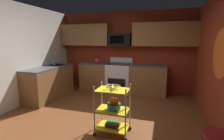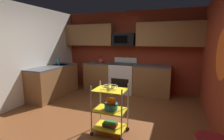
% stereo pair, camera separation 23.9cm
% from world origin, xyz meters
% --- Properties ---
extents(floor, '(4.40, 4.80, 0.04)m').
position_xyz_m(floor, '(0.00, 0.00, -0.02)').
color(floor, brown).
rests_on(floor, ground).
extents(wall_back, '(4.52, 0.06, 2.60)m').
position_xyz_m(wall_back, '(0.00, 2.43, 1.30)').
color(wall_back, maroon).
rests_on(wall_back, ground).
extents(wall_left, '(0.06, 4.80, 2.60)m').
position_xyz_m(wall_left, '(-2.23, 0.00, 1.30)').
color(wall_left, silver).
rests_on(wall_left, ground).
extents(wall_flower_decal, '(0.00, 0.87, 0.87)m').
position_xyz_m(wall_flower_decal, '(2.20, 0.18, 1.45)').
color(wall_flower_decal, '#E5591E').
extents(counter_run, '(3.59, 2.29, 0.92)m').
position_xyz_m(counter_run, '(-0.73, 1.66, 0.46)').
color(counter_run, brown).
rests_on(counter_run, ground).
extents(oven_range, '(0.76, 0.65, 1.10)m').
position_xyz_m(oven_range, '(-0.09, 2.10, 0.48)').
color(oven_range, white).
rests_on(oven_range, ground).
extents(upper_cabinets, '(4.40, 0.33, 0.70)m').
position_xyz_m(upper_cabinets, '(0.02, 2.23, 1.85)').
color(upper_cabinets, brown).
extents(microwave, '(0.70, 0.39, 0.40)m').
position_xyz_m(microwave, '(-0.09, 2.21, 1.70)').
color(microwave, black).
extents(rolling_cart, '(0.63, 0.41, 0.91)m').
position_xyz_m(rolling_cart, '(0.44, -0.40, 0.45)').
color(rolling_cart, silver).
rests_on(rolling_cart, ground).
extents(fruit_bowl, '(0.27, 0.27, 0.07)m').
position_xyz_m(fruit_bowl, '(0.44, -0.40, 0.88)').
color(fruit_bowl, silver).
rests_on(fruit_bowl, rolling_cart).
extents(mixing_bowl_large, '(0.25, 0.25, 0.11)m').
position_xyz_m(mixing_bowl_large, '(0.46, -0.40, 0.52)').
color(mixing_bowl_large, '#338CBF').
rests_on(mixing_bowl_large, rolling_cart).
extents(mixing_bowl_small, '(0.18, 0.18, 0.08)m').
position_xyz_m(mixing_bowl_small, '(0.46, -0.40, 0.62)').
color(mixing_bowl_small, orange).
rests_on(mixing_bowl_small, rolling_cart).
extents(book_stack, '(0.27, 0.19, 0.08)m').
position_xyz_m(book_stack, '(0.44, -0.40, 0.17)').
color(book_stack, '#1E4C8C').
rests_on(book_stack, rolling_cart).
extents(kettle, '(0.21, 0.18, 0.26)m').
position_xyz_m(kettle, '(-0.86, 2.10, 1.00)').
color(kettle, red).
rests_on(kettle, counter_run).
extents(dish_soap_bottle, '(0.06, 0.06, 0.20)m').
position_xyz_m(dish_soap_bottle, '(-1.94, 1.27, 1.02)').
color(dish_soap_bottle, '#2D8CBF').
rests_on(dish_soap_bottle, counter_run).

